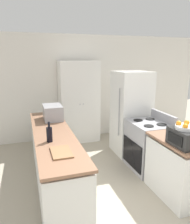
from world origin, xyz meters
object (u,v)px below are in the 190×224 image
object	(u,v)px
stove	(148,145)
toaster_oven	(185,138)
pantry_cabinet	(79,102)
refrigerator	(131,113)
microwave	(53,112)
wine_bottle	(49,134)
fruit_bowl	(186,127)

from	to	relation	value
stove	toaster_oven	xyz separation A→B (m)	(-0.13, -1.08, 0.56)
pantry_cabinet	toaster_oven	distance (m)	2.99
refrigerator	stove	bearing A→B (deg)	-91.98
pantry_cabinet	microwave	xyz separation A→B (m)	(-0.77, -1.06, 0.05)
stove	wine_bottle	distance (m)	1.95
refrigerator	wine_bottle	world-z (taller)	refrigerator
microwave	fruit_bowl	world-z (taller)	fruit_bowl
stove	toaster_oven	bearing A→B (deg)	-96.76
stove	microwave	xyz separation A→B (m)	(-1.64, 0.76, 0.58)
fruit_bowl	refrigerator	bearing A→B (deg)	85.00
microwave	fruit_bowl	size ratio (longest dim) A/B	1.80
microwave	pantry_cabinet	bearing A→B (deg)	53.75
pantry_cabinet	toaster_oven	size ratio (longest dim) A/B	4.82
wine_bottle	refrigerator	bearing A→B (deg)	32.07
toaster_oven	refrigerator	bearing A→B (deg)	85.25
refrigerator	fruit_bowl	xyz separation A→B (m)	(-0.16, -1.86, 0.28)
refrigerator	fruit_bowl	distance (m)	1.89
fruit_bowl	microwave	bearing A→B (deg)	129.26
microwave	toaster_oven	distance (m)	2.38
pantry_cabinet	wine_bottle	size ratio (longest dim) A/B	6.85
wine_bottle	fruit_bowl	world-z (taller)	fruit_bowl
wine_bottle	toaster_oven	distance (m)	1.84
pantry_cabinet	fruit_bowl	size ratio (longest dim) A/B	7.23
wine_bottle	fruit_bowl	size ratio (longest dim) A/B	1.06
wine_bottle	toaster_oven	bearing A→B (deg)	-22.55
refrigerator	wine_bottle	bearing A→B (deg)	-147.93
wine_bottle	fruit_bowl	distance (m)	1.84
pantry_cabinet	fruit_bowl	world-z (taller)	pantry_cabinet
stove	microwave	size ratio (longest dim) A/B	2.16
pantry_cabinet	stove	xyz separation A→B (m)	(0.86, -1.82, -0.53)
microwave	wine_bottle	xyz separation A→B (m)	(-0.19, -1.14, -0.03)
refrigerator	pantry_cabinet	bearing A→B (deg)	130.87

